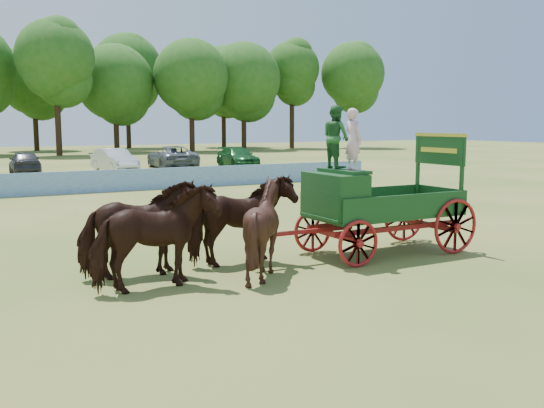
% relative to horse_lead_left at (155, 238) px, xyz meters
% --- Properties ---
extents(ground, '(160.00, 160.00, 0.00)m').
position_rel_horse_lead_left_xyz_m(ground, '(6.35, -0.31, -1.03)').
color(ground, olive).
rests_on(ground, ground).
extents(horse_lead_left, '(2.54, 1.32, 2.07)m').
position_rel_horse_lead_left_xyz_m(horse_lead_left, '(0.00, 0.00, 0.00)').
color(horse_lead_left, black).
rests_on(horse_lead_left, ground).
extents(horse_lead_right, '(2.51, 1.26, 2.07)m').
position_rel_horse_lead_left_xyz_m(horse_lead_right, '(0.00, 1.10, 0.00)').
color(horse_lead_right, black).
rests_on(horse_lead_right, ground).
extents(horse_wheel_left, '(2.10, 1.93, 2.07)m').
position_rel_horse_lead_left_xyz_m(horse_wheel_left, '(2.40, 0.00, 0.00)').
color(horse_wheel_left, black).
rests_on(horse_wheel_left, ground).
extents(horse_wheel_right, '(2.45, 1.12, 2.07)m').
position_rel_horse_lead_left_xyz_m(horse_wheel_right, '(2.40, 1.10, 0.00)').
color(horse_wheel_right, black).
rests_on(horse_wheel_right, ground).
extents(farm_dray, '(6.00, 2.00, 3.67)m').
position_rel_horse_lead_left_xyz_m(farm_dray, '(5.37, 0.58, 0.56)').
color(farm_dray, maroon).
rests_on(farm_dray, ground).
extents(sponsor_banner, '(26.00, 0.08, 1.05)m').
position_rel_horse_lead_left_xyz_m(sponsor_banner, '(5.35, 17.69, -0.51)').
color(sponsor_banner, '#1C4F98').
rests_on(sponsor_banner, ground).
extents(treeline, '(90.25, 23.40, 14.83)m').
position_rel_horse_lead_left_xyz_m(treeline, '(4.36, 59.92, 8.12)').
color(treeline, '#382314').
rests_on(treeline, ground).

